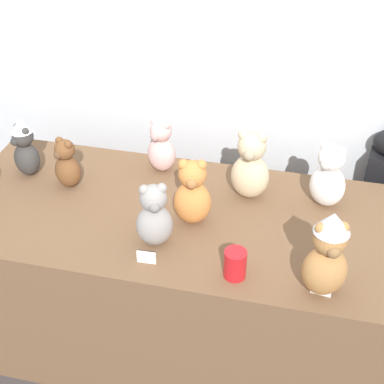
{
  "coord_description": "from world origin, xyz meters",
  "views": [
    {
      "loc": [
        0.42,
        -1.53,
        2.18
      ],
      "look_at": [
        0.0,
        0.25,
        0.85
      ],
      "focal_mm": 54.55,
      "sensor_mm": 36.0,
      "label": 1
    }
  ],
  "objects_px": {
    "teddy_bear_blush": "(161,147)",
    "teddy_bear_ash": "(154,217)",
    "teddy_bear_snow": "(329,177)",
    "teddy_bear_chestnut": "(67,164)",
    "teddy_bear_caramel": "(327,255)",
    "teddy_bear_ginger": "(192,194)",
    "teddy_bear_sand": "(250,167)",
    "display_table": "(192,281)",
    "party_cup_red": "(235,264)",
    "teddy_bear_charcoal": "(25,148)"
  },
  "relations": [
    {
      "from": "teddy_bear_snow",
      "to": "teddy_bear_ash",
      "type": "relative_size",
      "value": 1.06
    },
    {
      "from": "teddy_bear_ginger",
      "to": "teddy_bear_charcoal",
      "type": "xyz_separation_m",
      "value": [
        -0.78,
        0.16,
        0.0
      ]
    },
    {
      "from": "teddy_bear_blush",
      "to": "teddy_bear_charcoal",
      "type": "distance_m",
      "value": 0.58
    },
    {
      "from": "teddy_bear_blush",
      "to": "teddy_bear_ginger",
      "type": "xyz_separation_m",
      "value": [
        0.22,
        -0.32,
        0.02
      ]
    },
    {
      "from": "teddy_bear_sand",
      "to": "teddy_bear_ash",
      "type": "bearing_deg",
      "value": -124.92
    },
    {
      "from": "teddy_bear_chestnut",
      "to": "teddy_bear_ginger",
      "type": "relative_size",
      "value": 0.8
    },
    {
      "from": "teddy_bear_snow",
      "to": "teddy_bear_sand",
      "type": "relative_size",
      "value": 0.93
    },
    {
      "from": "teddy_bear_snow",
      "to": "teddy_bear_blush",
      "type": "relative_size",
      "value": 1.13
    },
    {
      "from": "teddy_bear_snow",
      "to": "teddy_bear_ginger",
      "type": "bearing_deg",
      "value": -130.13
    },
    {
      "from": "teddy_bear_blush",
      "to": "teddy_bear_ginger",
      "type": "bearing_deg",
      "value": -35.55
    },
    {
      "from": "teddy_bear_ginger",
      "to": "teddy_bear_caramel",
      "type": "height_order",
      "value": "teddy_bear_caramel"
    },
    {
      "from": "teddy_bear_sand",
      "to": "teddy_bear_ash",
      "type": "relative_size",
      "value": 1.15
    },
    {
      "from": "teddy_bear_sand",
      "to": "teddy_bear_caramel",
      "type": "height_order",
      "value": "teddy_bear_caramel"
    },
    {
      "from": "display_table",
      "to": "teddy_bear_ash",
      "type": "bearing_deg",
      "value": -117.7
    },
    {
      "from": "teddy_bear_sand",
      "to": "teddy_bear_chestnut",
      "type": "bearing_deg",
      "value": -169.09
    },
    {
      "from": "teddy_bear_chestnut",
      "to": "party_cup_red",
      "type": "height_order",
      "value": "teddy_bear_chestnut"
    },
    {
      "from": "teddy_bear_ash",
      "to": "teddy_bear_ginger",
      "type": "height_order",
      "value": "teddy_bear_ginger"
    },
    {
      "from": "teddy_bear_blush",
      "to": "teddy_bear_ash",
      "type": "bearing_deg",
      "value": -56.43
    },
    {
      "from": "teddy_bear_chestnut",
      "to": "teddy_bear_ginger",
      "type": "bearing_deg",
      "value": 13.15
    },
    {
      "from": "teddy_bear_sand",
      "to": "party_cup_red",
      "type": "relative_size",
      "value": 2.8
    },
    {
      "from": "teddy_bear_ash",
      "to": "teddy_bear_chestnut",
      "type": "height_order",
      "value": "teddy_bear_ash"
    },
    {
      "from": "teddy_bear_chestnut",
      "to": "teddy_bear_charcoal",
      "type": "xyz_separation_m",
      "value": [
        -0.21,
        0.04,
        0.03
      ]
    },
    {
      "from": "teddy_bear_blush",
      "to": "teddy_bear_snow",
      "type": "bearing_deg",
      "value": 13.68
    },
    {
      "from": "teddy_bear_sand",
      "to": "teddy_bear_blush",
      "type": "bearing_deg",
      "value": 168.65
    },
    {
      "from": "teddy_bear_caramel",
      "to": "teddy_bear_snow",
      "type": "bearing_deg",
      "value": 74.52
    },
    {
      "from": "teddy_bear_blush",
      "to": "teddy_bear_ash",
      "type": "height_order",
      "value": "teddy_bear_ash"
    },
    {
      "from": "teddy_bear_chestnut",
      "to": "teddy_bear_ash",
      "type": "bearing_deg",
      "value": -6.12
    },
    {
      "from": "display_table",
      "to": "teddy_bear_charcoal",
      "type": "distance_m",
      "value": 0.92
    },
    {
      "from": "display_table",
      "to": "teddy_bear_caramel",
      "type": "relative_size",
      "value": 5.81
    },
    {
      "from": "teddy_bear_ginger",
      "to": "party_cup_red",
      "type": "relative_size",
      "value": 2.59
    },
    {
      "from": "teddy_bear_charcoal",
      "to": "party_cup_red",
      "type": "bearing_deg",
      "value": 8.81
    },
    {
      "from": "teddy_bear_ginger",
      "to": "teddy_bear_charcoal",
      "type": "bearing_deg",
      "value": 158.47
    },
    {
      "from": "teddy_bear_ginger",
      "to": "teddy_bear_ash",
      "type": "bearing_deg",
      "value": -133.48
    },
    {
      "from": "display_table",
      "to": "party_cup_red",
      "type": "relative_size",
      "value": 17.83
    },
    {
      "from": "teddy_bear_caramel",
      "to": "teddy_bear_ginger",
      "type": "bearing_deg",
      "value": 135.28
    },
    {
      "from": "teddy_bear_blush",
      "to": "party_cup_red",
      "type": "relative_size",
      "value": 2.29
    },
    {
      "from": "teddy_bear_blush",
      "to": "teddy_bear_ash",
      "type": "xyz_separation_m",
      "value": [
        0.11,
        -0.48,
        0.01
      ]
    },
    {
      "from": "teddy_bear_snow",
      "to": "teddy_bear_chestnut",
      "type": "relative_size",
      "value": 1.24
    },
    {
      "from": "teddy_bear_charcoal",
      "to": "teddy_bear_caramel",
      "type": "relative_size",
      "value": 0.81
    },
    {
      "from": "teddy_bear_caramel",
      "to": "teddy_bear_sand",
      "type": "bearing_deg",
      "value": 106.63
    },
    {
      "from": "teddy_bear_sand",
      "to": "party_cup_red",
      "type": "bearing_deg",
      "value": -83.86
    },
    {
      "from": "teddy_bear_snow",
      "to": "party_cup_red",
      "type": "relative_size",
      "value": 2.59
    },
    {
      "from": "teddy_bear_sand",
      "to": "display_table",
      "type": "bearing_deg",
      "value": -132.9
    },
    {
      "from": "teddy_bear_chestnut",
      "to": "teddy_bear_ginger",
      "type": "height_order",
      "value": "teddy_bear_ginger"
    },
    {
      "from": "teddy_bear_ash",
      "to": "teddy_bear_charcoal",
      "type": "xyz_separation_m",
      "value": [
        -0.67,
        0.32,
        0.01
      ]
    },
    {
      "from": "teddy_bear_ash",
      "to": "party_cup_red",
      "type": "height_order",
      "value": "teddy_bear_ash"
    },
    {
      "from": "teddy_bear_ash",
      "to": "party_cup_red",
      "type": "relative_size",
      "value": 2.43
    },
    {
      "from": "teddy_bear_charcoal",
      "to": "teddy_bear_blush",
      "type": "bearing_deg",
      "value": 48.32
    },
    {
      "from": "display_table",
      "to": "teddy_bear_blush",
      "type": "height_order",
      "value": "teddy_bear_blush"
    },
    {
      "from": "teddy_bear_ash",
      "to": "teddy_bear_chestnut",
      "type": "distance_m",
      "value": 0.54
    }
  ]
}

